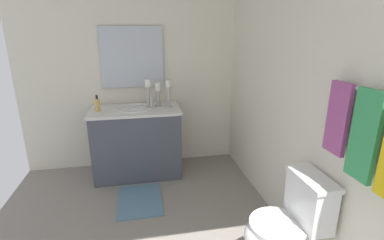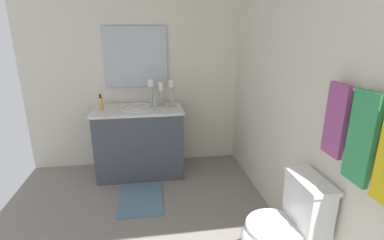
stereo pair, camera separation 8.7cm
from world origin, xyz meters
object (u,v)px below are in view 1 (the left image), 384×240
Objects in this scene: vanity_cabinet at (137,142)px; candle_holder_short at (158,94)px; sink_basin at (135,112)px; soap_bottle at (97,104)px; candle_holder_tall at (169,93)px; towel_center at (364,136)px; toilet at (286,228)px; towel_bar at (376,93)px; candle_holder_mid at (148,92)px; bath_mat at (140,200)px; towel_near_vanity at (338,119)px; mirror at (132,57)px.

vanity_cabinet is 0.62m from candle_holder_short.
sink_basin is 0.42m from soap_bottle.
towel_center reaches higher than candle_holder_tall.
toilet is at bearing 19.03° from candle_holder_tall.
towel_bar reaches higher than candle_holder_short.
towel_bar is (2.06, 1.06, 0.38)m from candle_holder_mid.
towel_near_vanity is at bearing 45.82° from bath_mat.
candle_holder_mid is 2.06m from toilet.
candle_holder_mid is 0.50× the size of towel_bar.
candle_holder_mid reaches higher than sink_basin.
sink_basin reaches higher than toilet.
towel_bar is 1.07× the size of bath_mat.
mirror is (-0.28, 0.00, 0.96)m from vanity_cabinet.
towel_near_vanity reaches higher than towel_bar.
candle_holder_tall is 0.24m from candle_holder_mid.
soap_bottle is (0.07, -0.57, -0.10)m from candle_holder_mid.
bath_mat is at bearing -138.99° from towel_center.
towel_center is (0.21, 0.00, -0.03)m from towel_near_vanity.
vanity_cabinet is 0.70m from candle_holder_tall.
toilet is 0.85m from towel_center.
soap_bottle reaches higher than vanity_cabinet.
candle_holder_tall is 1.74× the size of soap_bottle.
towel_center reaches higher than sink_basin.
towel_center reaches higher than bath_mat.
candle_holder_mid is at bearing 108.80° from vanity_cabinet.
towel_center is at bearing 30.92° from vanity_cabinet.
candle_holder_mid reaches higher than vanity_cabinet.
candle_holder_mid is 1.20m from bath_mat.
mirror is 0.61m from candle_holder_tall.
mirror reaches higher than sink_basin.
toilet is at bearing 42.43° from bath_mat.
candle_holder_short is 1.21m from bath_mat.
sink_basin reaches higher than bath_mat.
vanity_cabinet is 3.20× the size of candle_holder_mid.
soap_bottle is 0.28× the size of towel_bar.
candle_holder_short reaches higher than vanity_cabinet.
toilet is at bearing -142.63° from towel_bar.
towel_center is 2.15m from bath_mat.
towel_near_vanity is (1.85, 1.04, 0.18)m from candle_holder_mid.
towel_near_vanity is (1.79, 1.20, 0.39)m from sink_basin.
mirror is at bearing -180.00° from bath_mat.
toilet is (1.77, 0.84, -0.62)m from candle_holder_mid.
towel_near_vanity is at bearing 33.84° from vanity_cabinet.
towel_center is (2.01, 1.20, 0.36)m from sink_basin.
candle_holder_short is 2.32m from towel_bar.
soap_bottle is at bearing -140.46° from toilet.
candle_holder_mid is 0.54× the size of bath_mat.
soap_bottle is 0.30× the size of bath_mat.
towel_center is at bearing 30.90° from sink_basin.
soap_bottle is (0.30, -0.41, -0.48)m from mirror.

